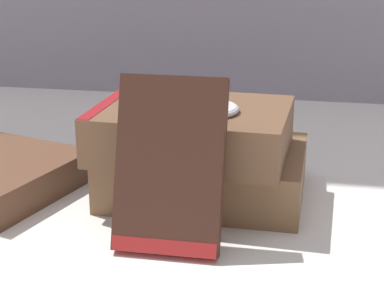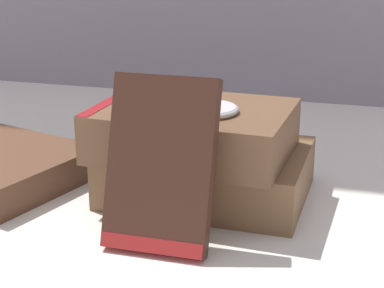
% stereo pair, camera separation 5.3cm
% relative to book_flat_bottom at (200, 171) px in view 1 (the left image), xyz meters
% --- Properties ---
extents(ground_plane, '(3.00, 3.00, 0.00)m').
position_rel_book_flat_bottom_xyz_m(ground_plane, '(-0.02, -0.03, -0.02)').
color(ground_plane, white).
extents(book_flat_bottom, '(0.19, 0.15, 0.05)m').
position_rel_book_flat_bottom_xyz_m(book_flat_bottom, '(0.00, 0.00, 0.00)').
color(book_flat_bottom, brown).
rests_on(book_flat_bottom, ground_plane).
extents(book_flat_top, '(0.18, 0.14, 0.05)m').
position_rel_book_flat_bottom_xyz_m(book_flat_top, '(-0.01, -0.02, 0.05)').
color(book_flat_top, brown).
rests_on(book_flat_top, book_flat_bottom).
extents(book_leaning_front, '(0.09, 0.06, 0.14)m').
position_rel_book_flat_bottom_xyz_m(book_leaning_front, '(-0.01, -0.11, 0.04)').
color(book_leaning_front, '#422319').
rests_on(book_leaning_front, ground_plane).
extents(pocket_watch, '(0.06, 0.06, 0.01)m').
position_rel_book_flat_bottom_xyz_m(pocket_watch, '(0.01, -0.03, 0.07)').
color(pocket_watch, silver).
rests_on(pocket_watch, book_flat_top).
extents(reading_glasses, '(0.10, 0.07, 0.00)m').
position_rel_book_flat_bottom_xyz_m(reading_glasses, '(-0.07, 0.10, -0.02)').
color(reading_glasses, '#ADADB2').
rests_on(reading_glasses, ground_plane).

